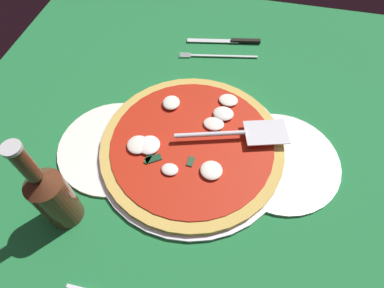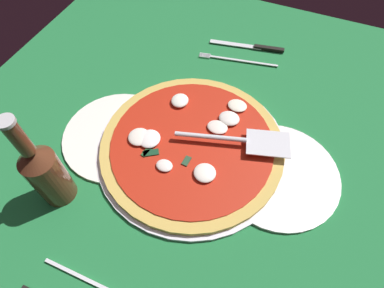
# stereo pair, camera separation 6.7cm
# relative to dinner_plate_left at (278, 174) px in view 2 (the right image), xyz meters

# --- Properties ---
(ground_plane) EXTENTS (1.15, 1.15, 0.01)m
(ground_plane) POSITION_rel_dinner_plate_left_xyz_m (0.18, -0.02, -0.01)
(ground_plane) COLOR #1F6E38
(checker_pattern) EXTENTS (1.15, 1.15, 0.00)m
(checker_pattern) POSITION_rel_dinner_plate_left_xyz_m (0.18, -0.02, -0.01)
(checker_pattern) COLOR white
(checker_pattern) RESTS_ON ground_plane
(pizza_pan) EXTENTS (0.41, 0.41, 0.01)m
(pizza_pan) POSITION_rel_dinner_plate_left_xyz_m (0.19, 0.01, 0.00)
(pizza_pan) COLOR silver
(pizza_pan) RESTS_ON ground_plane
(dinner_plate_left) EXTENTS (0.25, 0.25, 0.01)m
(dinner_plate_left) POSITION_rel_dinner_plate_left_xyz_m (0.00, 0.00, 0.00)
(dinner_plate_left) COLOR white
(dinner_plate_left) RESTS_ON ground_plane
(dinner_plate_right) EXTENTS (0.24, 0.24, 0.01)m
(dinner_plate_right) POSITION_rel_dinner_plate_left_xyz_m (0.36, 0.04, 0.00)
(dinner_plate_right) COLOR white
(dinner_plate_right) RESTS_ON ground_plane
(pizza) EXTENTS (0.39, 0.39, 0.03)m
(pizza) POSITION_rel_dinner_plate_left_xyz_m (0.19, 0.01, 0.01)
(pizza) COLOR gold
(pizza) RESTS_ON pizza_pan
(pizza_server) EXTENTS (0.24, 0.10, 0.01)m
(pizza_server) POSITION_rel_dinner_plate_left_xyz_m (0.09, -0.03, 0.04)
(pizza_server) COLOR silver
(pizza_server) RESTS_ON pizza
(place_setting_near) EXTENTS (0.23, 0.18, 0.01)m
(place_setting_near) POSITION_rel_dinner_plate_left_xyz_m (0.17, -0.33, -0.00)
(place_setting_near) COLOR silver
(place_setting_near) RESTS_ON ground_plane
(beer_bottle) EXTENTS (0.06, 0.06, 0.23)m
(beer_bottle) POSITION_rel_dinner_plate_left_xyz_m (0.39, 0.21, 0.08)
(beer_bottle) COLOR #542D1B
(beer_bottle) RESTS_ON ground_plane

